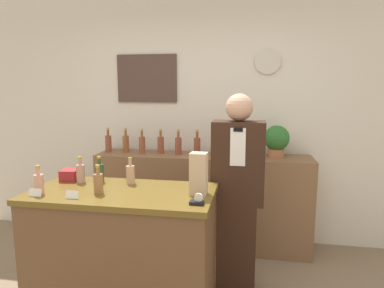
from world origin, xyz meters
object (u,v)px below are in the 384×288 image
(paper_bag, at_px, (199,174))
(tape_dispenser, at_px, (197,201))
(potted_plant, at_px, (277,140))
(shopkeeper, at_px, (237,195))

(paper_bag, bearing_deg, tape_dispenser, -83.19)
(paper_bag, relative_size, tape_dispenser, 3.26)
(potted_plant, xyz_separation_m, paper_bag, (-0.60, -1.28, -0.06))
(shopkeeper, distance_m, paper_bag, 0.61)
(paper_bag, distance_m, tape_dispenser, 0.24)
(potted_plant, relative_size, paper_bag, 1.11)
(potted_plant, bearing_deg, tape_dispenser, -111.28)
(paper_bag, xyz_separation_m, tape_dispenser, (0.02, -0.20, -0.12))
(tape_dispenser, bearing_deg, potted_plant, 68.72)
(tape_dispenser, bearing_deg, shopkeeper, 71.78)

